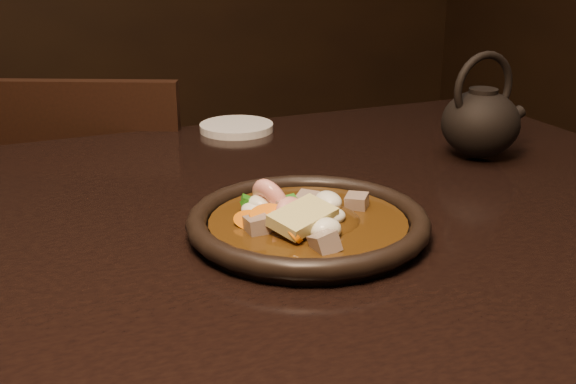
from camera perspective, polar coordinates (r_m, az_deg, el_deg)
name	(u,v)px	position (r m, az deg, el deg)	size (l,w,h in m)	color
table	(143,288)	(0.91, -11.37, -7.48)	(1.60, 0.90, 0.75)	black
chair	(107,251)	(1.56, -14.10, -4.53)	(0.52, 0.52, 0.84)	black
plate	(308,224)	(0.84, 1.59, -2.52)	(0.28, 0.28, 0.03)	black
stirfry	(301,219)	(0.84, 1.01, -2.16)	(0.18, 0.18, 0.07)	#362009
soy_dish	(294,233)	(0.83, 0.50, -3.26)	(0.10, 0.10, 0.01)	white
saucer_right	(236,127)	(1.29, -4.09, 5.12)	(0.13, 0.13, 0.01)	white
teapot	(481,120)	(1.16, 15.01, 5.55)	(0.15, 0.12, 0.16)	black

